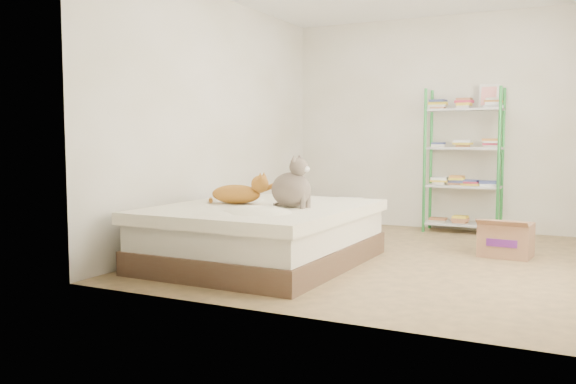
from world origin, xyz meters
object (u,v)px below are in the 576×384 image
Objects in this scene: bed at (263,234)px; white_bin at (350,211)px; shelf_unit at (464,164)px; cardboard_box at (506,239)px; grey_cat at (291,182)px; orange_cat at (236,192)px.

bed is 5.70× the size of white_bin.
shelf_unit is at bearing 65.34° from bed.
shelf_unit reaches higher than cardboard_box.
white_bin is at bearing 94.20° from bed.
cardboard_box is at bearing 34.93° from bed.
cardboard_box is at bearing -63.94° from shelf_unit.
bed is at bearing -115.47° from shelf_unit.
shelf_unit is (0.96, 2.65, 0.08)m from grey_cat.
white_bin is at bearing 12.33° from grey_cat.
white_bin is at bearing -178.74° from shelf_unit.
cardboard_box is at bearing -48.14° from grey_cat.
white_bin is (0.13, 2.59, -0.45)m from orange_cat.
white_bin is (-1.41, -0.03, -0.64)m from shelf_unit.
bed is 2.97m from shelf_unit.
bed is 0.47m from orange_cat.
white_bin is (-2.06, 1.31, 0.02)m from cardboard_box.
grey_cat is 0.89× the size of cardboard_box.
grey_cat is 2.72m from white_bin.
orange_cat is 3.04m from shelf_unit.
cardboard_box is at bearing 21.40° from orange_cat.
white_bin is at bearing 78.22° from orange_cat.
cardboard_box is (0.65, -1.34, -0.66)m from shelf_unit.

